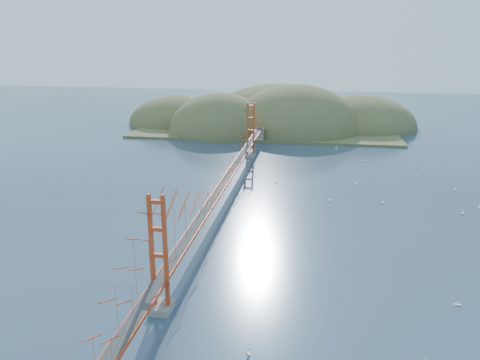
% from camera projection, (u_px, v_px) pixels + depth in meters
% --- Properties ---
extents(ground, '(320.00, 320.00, 0.00)m').
position_uv_depth(ground, '(223.00, 204.00, 72.71)').
color(ground, '#283951').
rests_on(ground, ground).
extents(bridge, '(2.20, 94.40, 12.00)m').
position_uv_depth(bridge, '(223.00, 160.00, 70.82)').
color(bridge, gray).
rests_on(bridge, ground).
extents(far_headlands, '(84.00, 58.00, 25.00)m').
position_uv_depth(far_headlands, '(276.00, 125.00, 136.98)').
color(far_headlands, brown).
rests_on(far_headlands, ground).
extents(sailboat_16, '(0.52, 0.52, 0.58)m').
position_uv_depth(sailboat_16, '(358.00, 182.00, 83.08)').
color(sailboat_16, white).
rests_on(sailboat_16, ground).
extents(sailboat_2, '(0.62, 0.53, 0.72)m').
position_uv_depth(sailboat_2, '(458.00, 304.00, 45.25)').
color(sailboat_2, white).
rests_on(sailboat_2, ground).
extents(sailboat_14, '(0.63, 0.63, 0.68)m').
position_uv_depth(sailboat_14, '(383.00, 202.00, 73.02)').
color(sailboat_14, white).
rests_on(sailboat_14, ground).
extents(sailboat_7, '(0.64, 0.60, 0.72)m').
position_uv_depth(sailboat_7, '(363.00, 160.00, 97.60)').
color(sailboat_7, white).
rests_on(sailboat_7, ground).
extents(sailboat_0, '(0.57, 0.61, 0.68)m').
position_uv_depth(sailboat_0, '(330.00, 200.00, 74.05)').
color(sailboat_0, white).
rests_on(sailboat_0, ground).
extents(sailboat_15, '(0.46, 0.55, 0.63)m').
position_uv_depth(sailboat_15, '(425.00, 168.00, 91.88)').
color(sailboat_15, white).
rests_on(sailboat_15, ground).
extents(sailboat_3, '(0.53, 0.53, 0.55)m').
position_uv_depth(sailboat_3, '(276.00, 182.00, 82.96)').
color(sailboat_3, white).
rests_on(sailboat_3, ground).
extents(sailboat_8, '(0.63, 0.63, 0.66)m').
position_uv_depth(sailboat_8, '(418.00, 175.00, 87.46)').
color(sailboat_8, white).
rests_on(sailboat_8, ground).
extents(sailboat_4, '(0.49, 0.55, 0.62)m').
position_uv_depth(sailboat_4, '(480.00, 207.00, 71.06)').
color(sailboat_4, white).
rests_on(sailboat_4, ground).
extents(sailboat_10, '(0.61, 0.61, 0.66)m').
position_uv_depth(sailboat_10, '(248.00, 352.00, 38.34)').
color(sailboat_10, white).
rests_on(sailboat_10, ground).
extents(sailboat_9, '(0.68, 0.68, 0.72)m').
position_uv_depth(sailboat_9, '(462.00, 213.00, 68.62)').
color(sailboat_9, white).
rests_on(sailboat_9, ground).
extents(sailboat_17, '(0.49, 0.42, 0.57)m').
position_uv_depth(sailboat_17, '(433.00, 181.00, 83.56)').
color(sailboat_17, white).
rests_on(sailboat_17, ground).
extents(sailboat_12, '(0.68, 0.68, 0.74)m').
position_uv_depth(sailboat_12, '(336.00, 147.00, 108.86)').
color(sailboat_12, white).
rests_on(sailboat_12, ground).
extents(sailboat_1, '(0.58, 0.58, 0.61)m').
position_uv_depth(sailboat_1, '(356.00, 184.00, 82.25)').
color(sailboat_1, white).
rests_on(sailboat_1, ground).
extents(sailboat_extra_1, '(0.62, 0.62, 0.67)m').
position_uv_depth(sailboat_extra_1, '(455.00, 189.00, 79.07)').
color(sailboat_extra_1, white).
rests_on(sailboat_extra_1, ground).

